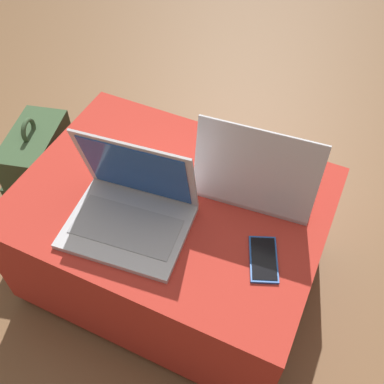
% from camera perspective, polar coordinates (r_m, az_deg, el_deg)
% --- Properties ---
extents(ground_plane, '(14.00, 14.00, 0.00)m').
position_cam_1_polar(ground_plane, '(1.70, -2.16, -10.27)').
color(ground_plane, brown).
extents(ottoman, '(0.91, 0.67, 0.45)m').
position_cam_1_polar(ottoman, '(1.50, -2.41, -6.01)').
color(ottoman, maroon).
rests_on(ottoman, ground_plane).
extents(laptop_near, '(0.36, 0.29, 0.26)m').
position_cam_1_polar(laptop_near, '(1.24, -7.79, -1.95)').
color(laptop_near, '#B7B7BC').
rests_on(laptop_near, ottoman).
extents(laptop_far, '(0.36, 0.29, 0.27)m').
position_cam_1_polar(laptop_far, '(1.32, 8.38, 2.20)').
color(laptop_far, '#B7B7BC').
rests_on(laptop_far, ottoman).
extents(cell_phone, '(0.12, 0.16, 0.01)m').
position_cam_1_polar(cell_phone, '(1.21, 9.07, -8.41)').
color(cell_phone, '#1E4C9E').
rests_on(cell_phone, ottoman).
extents(backpack, '(0.26, 0.33, 0.47)m').
position_cam_1_polar(backpack, '(1.82, -18.43, 2.14)').
color(backpack, '#385133').
rests_on(backpack, ground_plane).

